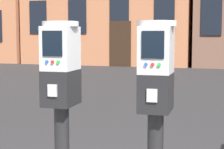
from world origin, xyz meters
name	(u,v)px	position (x,y,z in m)	size (l,w,h in m)	color
parking_meter_near_kerb	(61,95)	(-0.46, -0.35, 1.11)	(0.22, 0.26, 1.41)	black
parking_meter_twin_adjacent	(156,100)	(0.12, -0.35, 1.11)	(0.22, 0.26, 1.41)	black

